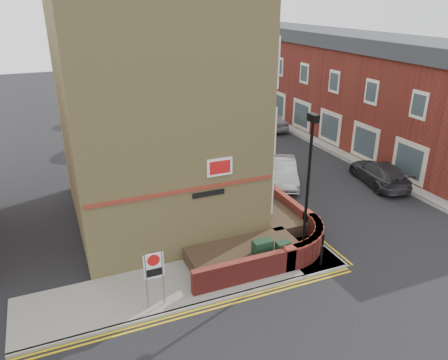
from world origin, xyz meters
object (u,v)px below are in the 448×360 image
(lamppost, at_px, (308,189))
(zone_sign, at_px, (154,270))
(utility_cabinet_large, at_px, (262,253))
(silver_car_near, at_px, (282,171))

(lamppost, distance_m, zone_sign, 6.85)
(lamppost, bearing_deg, zone_sign, -173.93)
(utility_cabinet_large, height_order, zone_sign, zone_sign)
(silver_car_near, bearing_deg, utility_cabinet_large, -100.73)
(lamppost, height_order, utility_cabinet_large, lamppost)
(lamppost, bearing_deg, utility_cabinet_large, 176.99)
(lamppost, relative_size, zone_sign, 2.86)
(zone_sign, bearing_deg, silver_car_near, 40.19)
(zone_sign, height_order, silver_car_near, zone_sign)
(utility_cabinet_large, relative_size, silver_car_near, 0.27)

